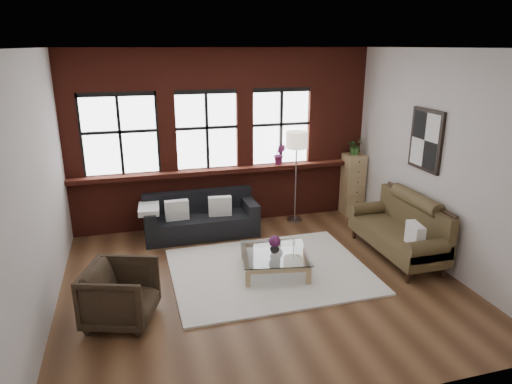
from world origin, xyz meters
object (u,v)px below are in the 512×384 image
object	(u,v)px
armchair	(121,294)
vase	(275,248)
drawer_chest	(353,184)
dark_sofa	(201,216)
vintage_settee	(397,227)
floor_lamp	(296,174)
coffee_table	(274,263)

from	to	relation	value
armchair	vase	bearing A→B (deg)	-53.26
armchair	drawer_chest	distance (m)	5.18
dark_sofa	vintage_settee	size ratio (longest dim) A/B	1.04
vase	floor_lamp	world-z (taller)	floor_lamp
dark_sofa	vintage_settee	world-z (taller)	vintage_settee
vase	floor_lamp	bearing A→B (deg)	61.61
coffee_table	vase	size ratio (longest dim) A/B	6.63
drawer_chest	vintage_settee	bearing A→B (deg)	-96.66
dark_sofa	drawer_chest	bearing A→B (deg)	5.08
vintage_settee	armchair	distance (m)	4.27
armchair	floor_lamp	bearing A→B (deg)	-32.00
dark_sofa	vase	distance (m)	1.88
armchair	drawer_chest	world-z (taller)	drawer_chest
floor_lamp	coffee_table	bearing A→B (deg)	-118.39
dark_sofa	coffee_table	bearing A→B (deg)	-64.22
drawer_chest	floor_lamp	size ratio (longest dim) A/B	0.65
vintage_settee	drawer_chest	xyz separation A→B (m)	(0.23, 1.97, 0.10)
vintage_settee	floor_lamp	world-z (taller)	floor_lamp
coffee_table	drawer_chest	world-z (taller)	drawer_chest
vintage_settee	vase	world-z (taller)	vintage_settee
vintage_settee	vase	xyz separation A→B (m)	(-2.03, -0.00, -0.11)
floor_lamp	dark_sofa	bearing A→B (deg)	-173.79
armchair	coffee_table	xyz separation A→B (m)	(2.18, 0.70, -0.21)
coffee_table	floor_lamp	xyz separation A→B (m)	(1.03, 1.90, 0.79)
coffee_table	armchair	bearing A→B (deg)	-162.28
armchair	floor_lamp	distance (m)	4.16
dark_sofa	drawer_chest	xyz separation A→B (m)	(3.08, 0.27, 0.25)
vase	floor_lamp	xyz separation A→B (m)	(1.03, 1.90, 0.55)
armchair	vintage_settee	bearing A→B (deg)	-61.57
dark_sofa	floor_lamp	size ratio (longest dim) A/B	1.05
coffee_table	floor_lamp	world-z (taller)	floor_lamp
vintage_settee	floor_lamp	size ratio (longest dim) A/B	1.01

